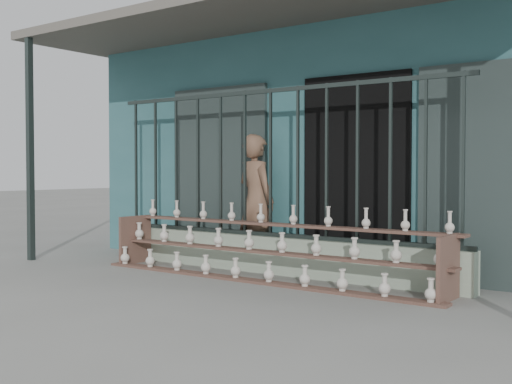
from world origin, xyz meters
The scene contains 6 objects.
ground centered at (0.00, 0.00, 0.00)m, with size 60.00×60.00×0.00m, color slate.
workshop_building centered at (0.00, 4.23, 1.62)m, with size 7.40×6.60×3.21m.
parapet_wall centered at (0.00, 1.30, 0.23)m, with size 5.00×0.20×0.45m, color #9AAB92.
security_fence centered at (0.00, 1.30, 1.35)m, with size 5.00×0.04×1.80m.
shelf_rack centered at (0.20, 0.89, 0.36)m, with size 4.50×0.68×0.85m.
elderly_woman centered at (-0.41, 1.57, 0.86)m, with size 0.63×0.41×1.72m, color brown.
Camera 1 is at (4.46, -5.10, 1.26)m, focal length 45.00 mm.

